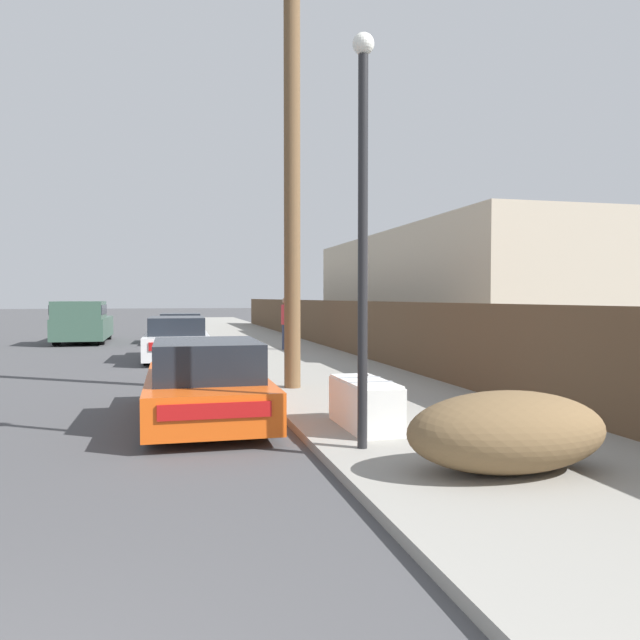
# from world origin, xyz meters

# --- Properties ---
(sidewalk_curb) EXTENTS (4.20, 63.00, 0.12)m
(sidewalk_curb) POSITION_xyz_m (5.30, 23.50, 0.06)
(sidewalk_curb) COLOR gray
(sidewalk_curb) RESTS_ON ground
(discarded_fridge) EXTENTS (0.63, 1.58, 0.69)m
(discarded_fridge) POSITION_xyz_m (4.12, 5.97, 0.45)
(discarded_fridge) COLOR white
(discarded_fridge) RESTS_ON sidewalk_curb
(parked_sports_car_red) EXTENTS (1.83, 4.42, 1.28)m
(parked_sports_car_red) POSITION_xyz_m (2.03, 7.57, 0.58)
(parked_sports_car_red) COLOR #E05114
(parked_sports_car_red) RESTS_ON ground
(car_parked_mid) EXTENTS (2.00, 4.75, 1.34)m
(car_parked_mid) POSITION_xyz_m (1.75, 17.54, 0.63)
(car_parked_mid) COLOR silver
(car_parked_mid) RESTS_ON ground
(car_parked_far) EXTENTS (2.03, 4.36, 1.26)m
(car_parked_far) POSITION_xyz_m (2.04, 24.98, 0.59)
(car_parked_far) COLOR gray
(car_parked_far) RESTS_ON ground
(pickup_truck) EXTENTS (2.06, 5.33, 1.78)m
(pickup_truck) POSITION_xyz_m (-2.01, 25.68, 0.89)
(pickup_truck) COLOR #385647
(pickup_truck) RESTS_ON ground
(utility_pole) EXTENTS (1.80, 0.33, 9.40)m
(utility_pole) POSITION_xyz_m (3.90, 10.01, 4.91)
(utility_pole) COLOR brown
(utility_pole) RESTS_ON sidewalk_curb
(street_lamp) EXTENTS (0.26, 0.26, 4.94)m
(street_lamp) POSITION_xyz_m (3.72, 4.84, 2.97)
(street_lamp) COLOR #232326
(street_lamp) RESTS_ON sidewalk_curb
(brush_pile) EXTENTS (2.19, 1.28, 0.84)m
(brush_pile) POSITION_xyz_m (4.88, 3.50, 0.54)
(brush_pile) COLOR brown
(brush_pile) RESTS_ON sidewalk_curb
(wooden_fence) EXTENTS (0.08, 40.60, 1.71)m
(wooden_fence) POSITION_xyz_m (7.25, 20.82, 0.97)
(wooden_fence) COLOR brown
(wooden_fence) RESTS_ON sidewalk_curb
(building_right_house) EXTENTS (6.00, 17.14, 4.41)m
(building_right_house) POSITION_xyz_m (12.36, 20.46, 2.21)
(building_right_house) COLOR beige
(building_right_house) RESTS_ON ground
(pedestrian) EXTENTS (0.34, 0.34, 1.82)m
(pedestrian) POSITION_xyz_m (5.49, 19.04, 1.07)
(pedestrian) COLOR #282D42
(pedestrian) RESTS_ON sidewalk_curb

